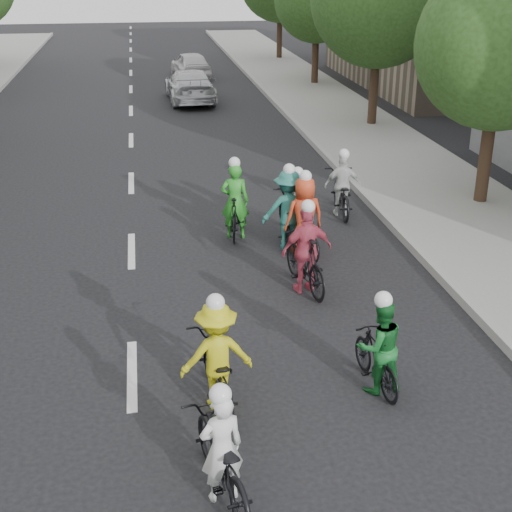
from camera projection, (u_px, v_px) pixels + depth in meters
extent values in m
plane|color=black|center=(132.00, 375.00, 10.94)|extent=(120.00, 120.00, 0.00)
cube|color=gray|center=(403.00, 168.00, 21.17)|extent=(4.00, 80.00, 0.15)
cube|color=#999993|center=(340.00, 170.00, 20.87)|extent=(0.18, 80.00, 0.18)
cylinder|color=black|center=(485.00, 163.00, 17.78)|extent=(0.32, 0.32, 2.27)
sphere|color=#254316|center=(500.00, 45.00, 16.67)|extent=(4.00, 4.00, 4.00)
cylinder|color=black|center=(373.00, 93.00, 25.91)|extent=(0.32, 0.32, 2.48)
cylinder|color=black|center=(315.00, 62.00, 34.12)|extent=(0.32, 0.32, 2.27)
cylinder|color=black|center=(279.00, 38.00, 42.24)|extent=(0.32, 0.32, 2.48)
imported|color=black|center=(221.00, 458.00, 8.39)|extent=(1.02, 1.97, 0.99)
imported|color=silver|center=(222.00, 448.00, 8.21)|extent=(0.58, 0.44, 1.43)
sphere|color=white|center=(220.00, 394.00, 7.92)|extent=(0.26, 0.26, 0.26)
imported|color=black|center=(376.00, 360.00, 10.50)|extent=(0.59, 1.52, 0.89)
imported|color=#176728|center=(380.00, 346.00, 10.30)|extent=(0.77, 0.64, 1.46)
sphere|color=white|center=(383.00, 300.00, 10.00)|extent=(0.26, 0.26, 0.26)
imported|color=black|center=(216.00, 371.00, 10.15)|extent=(0.85, 1.93, 0.98)
imported|color=gold|center=(217.00, 355.00, 9.93)|extent=(1.10, 0.71, 1.61)
sphere|color=white|center=(215.00, 303.00, 9.61)|extent=(0.26, 0.26, 0.26)
imported|color=black|center=(305.00, 262.00, 13.52)|extent=(0.84, 1.94, 1.13)
imported|color=#CC485F|center=(307.00, 250.00, 13.32)|extent=(1.05, 0.57, 1.69)
sphere|color=white|center=(308.00, 206.00, 12.98)|extent=(0.26, 0.26, 0.26)
imported|color=black|center=(303.00, 232.00, 15.24)|extent=(0.88, 1.86, 0.94)
imported|color=#D94522|center=(304.00, 216.00, 14.99)|extent=(0.91, 0.66, 1.71)
sphere|color=white|center=(305.00, 176.00, 14.65)|extent=(0.26, 0.26, 0.26)
imported|color=black|center=(235.00, 215.00, 16.13)|extent=(0.72, 1.69, 0.99)
imported|color=green|center=(235.00, 201.00, 15.89)|extent=(0.69, 0.51, 1.72)
sphere|color=white|center=(234.00, 163.00, 15.54)|extent=(0.26, 0.26, 0.26)
imported|color=black|center=(296.00, 215.00, 16.09)|extent=(1.06, 2.04, 1.02)
imported|color=white|center=(297.00, 206.00, 15.90)|extent=(0.84, 0.71, 1.51)
sphere|color=white|center=(298.00, 173.00, 15.60)|extent=(0.26, 0.26, 0.26)
imported|color=black|center=(287.00, 227.00, 15.56)|extent=(0.60, 1.52, 0.89)
imported|color=#27756A|center=(288.00, 210.00, 15.30)|extent=(1.21, 0.79, 1.75)
sphere|color=white|center=(289.00, 170.00, 14.95)|extent=(0.26, 0.26, 0.26)
imported|color=black|center=(341.00, 194.00, 17.49)|extent=(0.88, 2.02, 1.03)
imported|color=silver|center=(343.00, 185.00, 17.30)|extent=(0.92, 0.46, 1.52)
sphere|color=white|center=(344.00, 154.00, 17.00)|extent=(0.26, 0.26, 0.26)
imported|color=silver|center=(190.00, 86.00, 30.62)|extent=(2.08, 4.77, 1.36)
imported|color=silver|center=(191.00, 64.00, 36.54)|extent=(2.04, 4.02, 1.31)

